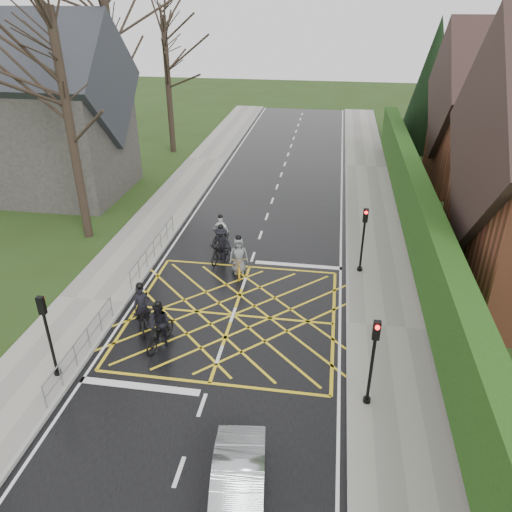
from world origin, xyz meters
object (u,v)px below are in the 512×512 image
(cyclist_rear, at_px, (142,313))
(cyclist_back, at_px, (160,329))
(cyclist_front, at_px, (221,234))
(cyclist_mid, at_px, (221,247))
(car, at_px, (238,490))
(cyclist_lead, at_px, (238,260))

(cyclist_rear, bearing_deg, cyclist_back, -66.11)
(cyclist_rear, distance_m, cyclist_back, 1.41)
(cyclist_front, bearing_deg, cyclist_rear, -82.30)
(cyclist_back, relative_size, cyclist_front, 1.15)
(cyclist_rear, height_order, cyclist_mid, cyclist_rear)
(cyclist_rear, relative_size, cyclist_mid, 1.07)
(cyclist_front, xyz_separation_m, car, (3.62, -14.39, 0.02))
(cyclist_mid, bearing_deg, car, -60.85)
(cyclist_front, distance_m, cyclist_lead, 3.12)
(cyclist_rear, height_order, cyclist_lead, cyclist_rear)
(cyclist_lead, bearing_deg, cyclist_rear, -136.05)
(cyclist_back, relative_size, car, 0.52)
(cyclist_rear, relative_size, cyclist_front, 1.25)
(cyclist_rear, bearing_deg, cyclist_front, 55.70)
(cyclist_lead, bearing_deg, cyclist_mid, 117.69)
(cyclist_lead, bearing_deg, cyclist_back, -122.58)
(cyclist_back, distance_m, cyclist_front, 8.41)
(cyclist_back, distance_m, cyclist_mid, 6.85)
(cyclist_back, bearing_deg, cyclist_front, 99.15)
(cyclist_back, relative_size, cyclist_mid, 0.98)
(cyclist_lead, height_order, car, cyclist_lead)
(cyclist_lead, relative_size, car, 0.55)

